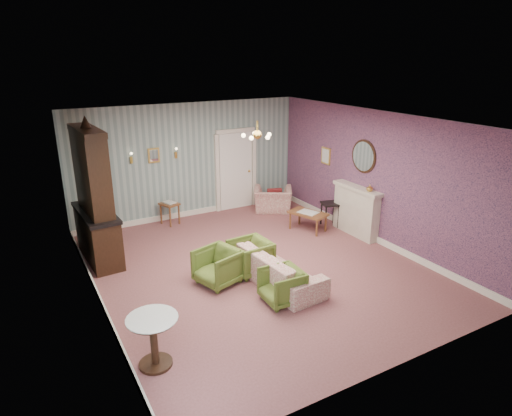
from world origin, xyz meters
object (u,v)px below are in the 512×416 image
sofa_chintz (277,262)px  side_table_black (330,215)px  dresser (93,193)px  olive_chair_c (218,265)px  coffee_table (308,221)px  wingback_chair (273,196)px  olive_chair_a (282,284)px  pedestal_table (154,342)px  olive_chair_b (250,255)px  fireplace (356,211)px

sofa_chintz → side_table_black: (2.62, 1.76, -0.10)m
dresser → side_table_black: size_ratio=4.73×
olive_chair_c → coffee_table: bearing=97.0°
wingback_chair → dresser: 4.83m
sofa_chintz → coffee_table: 2.72m
olive_chair_a → wingback_chair: 4.66m
olive_chair_a → pedestal_table: pedestal_table is taller
olive_chair_b → side_table_black: olive_chair_b is taller
olive_chair_a → olive_chair_c: (-0.67, 1.13, 0.04)m
olive_chair_b → sofa_chintz: size_ratio=0.36×
olive_chair_a → sofa_chintz: 0.70m
olive_chair_b → pedestal_table: pedestal_table is taller
olive_chair_a → side_table_black: bearing=131.9°
sofa_chintz → olive_chair_b: bearing=18.6°
sofa_chintz → pedestal_table: sofa_chintz is taller
side_table_black → fireplace: bearing=-72.7°
dresser → coffee_table: dresser is taller
wingback_chair → side_table_black: 1.77m
olive_chair_c → coffee_table: 3.26m
wingback_chair → coffee_table: bearing=121.8°
olive_chair_c → coffee_table: (2.98, 1.32, -0.14)m
olive_chair_c → sofa_chintz: size_ratio=0.36×
coffee_table → pedestal_table: (-4.69, -3.00, 0.15)m
olive_chair_c → pedestal_table: 2.40m
olive_chair_a → fireplace: size_ratio=0.47×
olive_chair_a → olive_chair_b: olive_chair_b is taller
fireplace → side_table_black: 0.76m
olive_chair_a → pedestal_table: 2.45m
olive_chair_a → fireplace: 3.58m
pedestal_table → olive_chair_b: bearing=35.8°
olive_chair_a → dresser: bearing=-141.6°
sofa_chintz → fireplace: bearing=-73.0°
side_table_black → dresser: bearing=170.7°
fireplace → coffee_table: 1.16m
wingback_chair → pedestal_table: 6.56m
olive_chair_c → side_table_black: olive_chair_c is taller
sofa_chintz → side_table_black: sofa_chintz is taller
olive_chair_c → olive_chair_b: bearing=79.4°
fireplace → coffee_table: (-0.82, 0.74, -0.35)m
coffee_table → sofa_chintz: bearing=-137.7°
coffee_table → dresser: bearing=170.2°
sofa_chintz → wingback_chair: wingback_chair is taller
olive_chair_b → olive_chair_c: bearing=-86.9°
pedestal_table → olive_chair_c: bearing=44.4°
olive_chair_a → side_table_black: (2.92, 2.40, -0.03)m
olive_chair_b → dresser: bearing=-133.6°
olive_chair_c → dresser: 2.92m
olive_chair_c → wingback_chair: (2.97, 2.92, 0.06)m
fireplace → side_table_black: bearing=107.3°
olive_chair_a → pedestal_table: (-2.38, -0.54, 0.05)m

